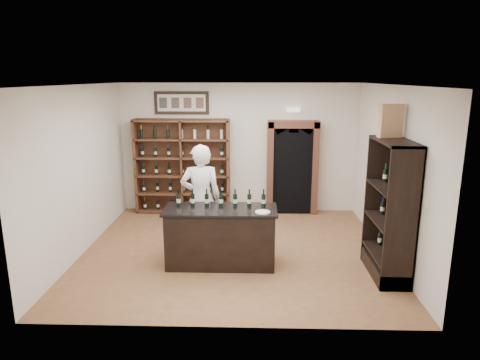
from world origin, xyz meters
name	(u,v)px	position (x,y,z in m)	size (l,w,h in m)	color
floor	(234,250)	(0.00, 0.00, 0.00)	(5.50, 5.50, 0.00)	brown
ceiling	(234,85)	(0.00, 0.00, 3.00)	(5.50, 5.50, 0.00)	white
wall_back	(239,148)	(0.00, 2.50, 1.50)	(5.50, 0.04, 3.00)	silver
wall_left	(81,170)	(-2.75, 0.00, 1.50)	(0.04, 5.00, 3.00)	silver
wall_right	(390,172)	(2.75, 0.00, 1.50)	(0.04, 5.00, 3.00)	silver
wine_shelf	(183,166)	(-1.30, 2.33, 1.10)	(2.20, 0.38, 2.20)	#50311B
framed_picture	(182,103)	(-1.30, 2.47, 2.55)	(1.25, 0.04, 0.52)	black
arched_doorway	(292,165)	(1.25, 2.33, 1.14)	(1.17, 0.35, 2.17)	black
emergency_light	(294,110)	(1.25, 2.42, 2.40)	(0.30, 0.10, 0.10)	white
tasting_counter	(221,237)	(-0.20, -0.60, 0.49)	(1.88, 0.78, 1.00)	black
counter_bottle_0	(179,200)	(-0.92, -0.47, 1.11)	(0.07, 0.07, 0.30)	black
counter_bottle_1	(193,200)	(-0.68, -0.47, 1.11)	(0.07, 0.07, 0.30)	black
counter_bottle_2	(207,200)	(-0.44, -0.47, 1.11)	(0.07, 0.07, 0.30)	black
counter_bottle_3	(221,200)	(-0.20, -0.47, 1.11)	(0.07, 0.07, 0.30)	black
counter_bottle_4	(235,200)	(0.04, -0.47, 1.11)	(0.07, 0.07, 0.30)	black
counter_bottle_5	(249,200)	(0.28, -0.47, 1.11)	(0.07, 0.07, 0.30)	black
counter_bottle_6	(264,200)	(0.52, -0.47, 1.11)	(0.07, 0.07, 0.30)	black
side_cabinet	(390,230)	(2.52, -0.90, 0.75)	(0.48, 1.20, 2.20)	black
shopkeeper	(201,199)	(-0.60, 0.00, 0.99)	(0.72, 0.47, 1.98)	white
plate	(263,212)	(0.50, -0.81, 1.01)	(0.24, 0.24, 0.02)	beige
wine_crate	(391,121)	(2.49, -0.58, 2.46)	(0.37, 0.15, 0.52)	tan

